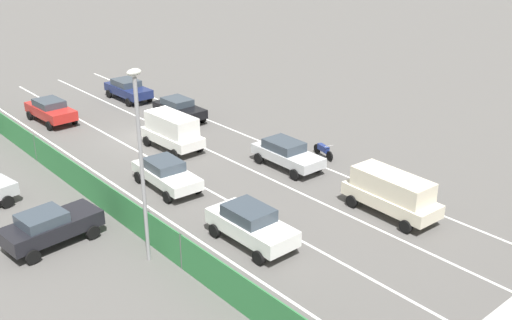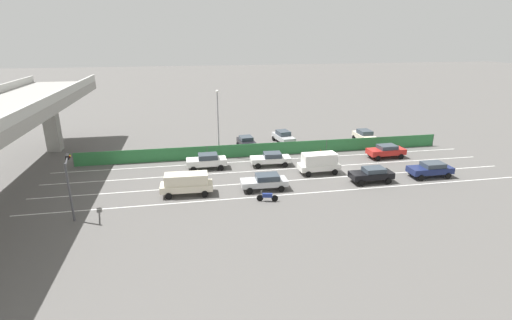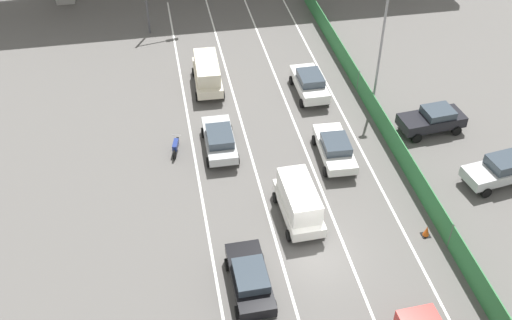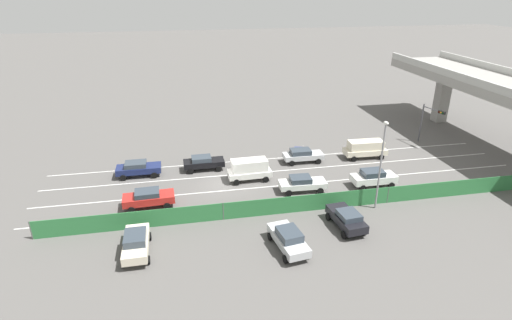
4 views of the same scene
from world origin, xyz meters
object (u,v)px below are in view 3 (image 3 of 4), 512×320
at_px(parked_wagon_silver, 502,169).
at_px(street_lamp, 382,39).
at_px(car_sedan_white, 310,83).
at_px(car_sedan_silver, 220,139).
at_px(car_van_cream, 207,72).
at_px(parked_sedan_dark, 433,119).
at_px(motorcycle, 176,146).
at_px(car_hatchback_white, 335,148).
at_px(traffic_cone, 426,231).
at_px(car_van_white, 299,201).
at_px(car_sedan_black, 250,278).

relative_size(parked_wagon_silver, street_lamp, 0.58).
distance_m(car_sedan_white, street_lamp, 6.01).
bearing_deg(car_sedan_silver, car_van_cream, 88.57).
height_order(car_van_cream, parked_sedan_dark, car_van_cream).
relative_size(car_sedan_silver, car_sedan_white, 1.02).
bearing_deg(motorcycle, parked_sedan_dark, -2.78).
distance_m(car_sedan_silver, car_hatchback_white, 7.12).
distance_m(car_van_cream, traffic_cone, 19.39).
bearing_deg(car_van_white, parked_sedan_dark, 30.98).
height_order(car_sedan_silver, street_lamp, street_lamp).
bearing_deg(street_lamp, car_sedan_black, -127.85).
xyz_separation_m(parked_sedan_dark, traffic_cone, (-4.04, -8.84, -0.61)).
xyz_separation_m(parked_wagon_silver, street_lamp, (-4.52, 9.41, 3.98)).
relative_size(car_van_white, parked_sedan_dark, 1.03).
height_order(car_van_white, parked_wagon_silver, car_van_white).
relative_size(car_van_cream, motorcycle, 2.57).
bearing_deg(car_sedan_black, car_van_cream, 89.12).
bearing_deg(car_sedan_black, car_hatchback_white, 52.72).
xyz_separation_m(car_sedan_silver, parked_sedan_dark, (13.84, -0.47, 0.03)).
bearing_deg(car_sedan_silver, car_van_white, -63.29).
height_order(car_sedan_black, motorcycle, car_sedan_black).
bearing_deg(parked_sedan_dark, car_van_cream, 149.69).
height_order(car_sedan_black, car_hatchback_white, car_sedan_black).
bearing_deg(car_van_cream, car_sedan_silver, -91.43).
distance_m(parked_sedan_dark, traffic_cone, 9.74).
bearing_deg(car_van_white, motorcycle, 130.83).
xyz_separation_m(street_lamp, traffic_cone, (-1.47, -12.74, -4.60)).
height_order(car_sedan_black, car_van_cream, car_van_cream).
distance_m(parked_wagon_silver, street_lamp, 11.17).
bearing_deg(motorcycle, car_sedan_black, -77.18).
height_order(car_sedan_white, street_lamp, street_lamp).
distance_m(motorcycle, parked_wagon_silver, 19.56).
bearing_deg(car_van_cream, car_sedan_white, -18.54).
distance_m(car_hatchback_white, car_van_white, 5.73).
bearing_deg(car_sedan_white, car_sedan_black, -113.72).
distance_m(car_van_cream, motorcycle, 7.78).
distance_m(car_sedan_white, car_van_white, 12.50).
xyz_separation_m(car_sedan_black, motorcycle, (-2.62, 11.53, -0.42)).
distance_m(car_van_white, traffic_cone, 6.97).
bearing_deg(traffic_cone, parked_wagon_silver, 29.10).
bearing_deg(parked_sedan_dark, traffic_cone, -114.56).
relative_size(car_van_white, motorcycle, 2.34).
bearing_deg(car_van_white, traffic_cone, -21.90).
bearing_deg(parked_sedan_dark, car_sedan_silver, 178.07).
xyz_separation_m(car_sedan_black, car_van_cream, (0.29, 18.70, 0.31)).
height_order(car_sedan_silver, car_van_cream, car_van_cream).
height_order(car_van_cream, car_sedan_white, car_van_cream).
height_order(street_lamp, traffic_cone, street_lamp).
xyz_separation_m(car_sedan_white, traffic_cone, (2.69, -14.50, -0.64)).
relative_size(parked_wagon_silver, traffic_cone, 7.21).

